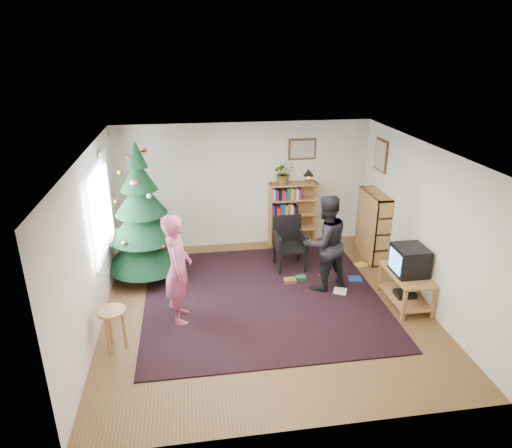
{
  "coord_description": "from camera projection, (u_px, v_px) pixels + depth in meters",
  "views": [
    {
      "loc": [
        -1.08,
        -6.15,
        3.92
      ],
      "look_at": [
        -0.03,
        0.8,
        1.1
      ],
      "focal_mm": 32.0,
      "sensor_mm": 36.0,
      "label": 1
    }
  ],
  "objects": [
    {
      "name": "person_by_chair",
      "position": [
        325.0,
        243.0,
        7.51
      ],
      "size": [
        0.96,
        0.84,
        1.66
      ],
      "primitive_type": "imported",
      "rotation": [
        0.0,
        0.0,
        3.45
      ],
      "color": "black",
      "rests_on": "rug"
    },
    {
      "name": "floor",
      "position": [
        265.0,
        306.0,
        7.25
      ],
      "size": [
        5.0,
        5.0,
        0.0
      ],
      "primitive_type": "plane",
      "color": "brown",
      "rests_on": "ground"
    },
    {
      "name": "tv_stand",
      "position": [
        406.0,
        285.0,
        7.22
      ],
      "size": [
        0.54,
        0.97,
        0.55
      ],
      "color": "#A07439",
      "rests_on": "floor"
    },
    {
      "name": "bookshelf_right",
      "position": [
        373.0,
        225.0,
        8.7
      ],
      "size": [
        0.3,
        0.95,
        1.3
      ],
      "rotation": [
        0.0,
        0.0,
        1.57
      ],
      "color": "#A07439",
      "rests_on": "floor"
    },
    {
      "name": "armchair",
      "position": [
        289.0,
        240.0,
        8.38
      ],
      "size": [
        0.55,
        0.55,
        0.96
      ],
      "rotation": [
        0.0,
        0.0,
        0.04
      ],
      "color": "black",
      "rests_on": "rug"
    },
    {
      "name": "wall_left",
      "position": [
        92.0,
        245.0,
        6.44
      ],
      "size": [
        0.02,
        5.0,
        2.5
      ],
      "primitive_type": "cube",
      "color": "silver",
      "rests_on": "floor"
    },
    {
      "name": "christmas_tree",
      "position": [
        143.0,
        224.0,
        7.77
      ],
      "size": [
        1.35,
        1.35,
        2.45
      ],
      "rotation": [
        0.0,
        0.0,
        0.17
      ],
      "color": "#3F2816",
      "rests_on": "rug"
    },
    {
      "name": "wall_front",
      "position": [
        309.0,
        333.0,
        4.49
      ],
      "size": [
        5.0,
        0.02,
        2.5
      ],
      "primitive_type": "cube",
      "color": "silver",
      "rests_on": "floor"
    },
    {
      "name": "bookshelf_back",
      "position": [
        293.0,
        213.0,
        9.28
      ],
      "size": [
        0.95,
        0.3,
        1.3
      ],
      "color": "#A07439",
      "rests_on": "floor"
    },
    {
      "name": "person_standing",
      "position": [
        178.0,
        269.0,
        6.62
      ],
      "size": [
        0.43,
        0.63,
        1.69
      ],
      "primitive_type": "imported",
      "rotation": [
        0.0,
        0.0,
        1.61
      ],
      "color": "#AD456B",
      "rests_on": "rug"
    },
    {
      "name": "crt_tv",
      "position": [
        409.0,
        260.0,
        7.05
      ],
      "size": [
        0.47,
        0.51,
        0.44
      ],
      "color": "black",
      "rests_on": "tv_stand"
    },
    {
      "name": "picture_back",
      "position": [
        302.0,
        149.0,
        8.96
      ],
      "size": [
        0.55,
        0.03,
        0.42
      ],
      "color": "#4C3319",
      "rests_on": "wall_back"
    },
    {
      "name": "picture_right",
      "position": [
        381.0,
        155.0,
        8.48
      ],
      "size": [
        0.03,
        0.5,
        0.6
      ],
      "color": "#4C3319",
      "rests_on": "wall_right"
    },
    {
      "name": "wall_back",
      "position": [
        244.0,
        185.0,
        9.08
      ],
      "size": [
        5.0,
        0.02,
        2.5
      ],
      "primitive_type": "cube",
      "color": "silver",
      "rests_on": "floor"
    },
    {
      "name": "rug",
      "position": [
        262.0,
        296.0,
        7.52
      ],
      "size": [
        3.8,
        3.6,
        0.02
      ],
      "primitive_type": "cube",
      "color": "black",
      "rests_on": "floor"
    },
    {
      "name": "potted_plant",
      "position": [
        284.0,
        173.0,
        8.94
      ],
      "size": [
        0.41,
        0.36,
        0.45
      ],
      "primitive_type": "imported",
      "rotation": [
        0.0,
        0.0,
        0.02
      ],
      "color": "gray",
      "rests_on": "bookshelf_back"
    },
    {
      "name": "stool",
      "position": [
        113.0,
        319.0,
        6.08
      ],
      "size": [
        0.37,
        0.37,
        0.62
      ],
      "color": "#A07439",
      "rests_on": "floor"
    },
    {
      "name": "floor_clutter",
      "position": [
        329.0,
        278.0,
        8.05
      ],
      "size": [
        1.67,
        1.08,
        0.08
      ],
      "color": "#A51E19",
      "rests_on": "rug"
    },
    {
      "name": "ceiling",
      "position": [
        267.0,
        151.0,
        6.32
      ],
      "size": [
        5.0,
        5.0,
        0.0
      ],
      "primitive_type": "plane",
      "rotation": [
        3.14,
        0.0,
        0.0
      ],
      "color": "white",
      "rests_on": "wall_back"
    },
    {
      "name": "wall_right",
      "position": [
        423.0,
        225.0,
        7.13
      ],
      "size": [
        0.02,
        5.0,
        2.5
      ],
      "primitive_type": "cube",
      "color": "silver",
      "rests_on": "floor"
    },
    {
      "name": "window_pane",
      "position": [
        99.0,
        213.0,
        6.9
      ],
      "size": [
        0.04,
        1.2,
        1.4
      ],
      "primitive_type": "cube",
      "color": "silver",
      "rests_on": "wall_left"
    },
    {
      "name": "curtain",
      "position": [
        108.0,
        199.0,
        7.55
      ],
      "size": [
        0.06,
        0.35,
        1.6
      ],
      "primitive_type": "cube",
      "color": "white",
      "rests_on": "wall_left"
    },
    {
      "name": "table_lamp",
      "position": [
        309.0,
        173.0,
        9.02
      ],
      "size": [
        0.21,
        0.21,
        0.28
      ],
      "color": "#A57F33",
      "rests_on": "bookshelf_back"
    }
  ]
}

